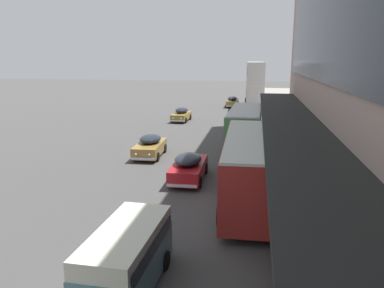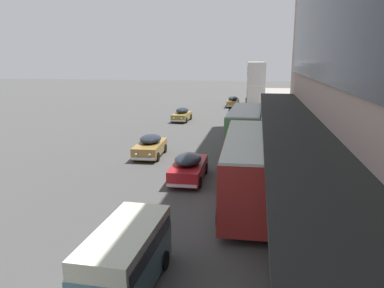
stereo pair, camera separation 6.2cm
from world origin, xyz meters
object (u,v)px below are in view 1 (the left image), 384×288
(transit_bus_kerbside_far, at_px, (251,165))
(sedan_oncoming_front, at_px, (251,111))
(transit_bus_kerbside_rear, at_px, (255,83))
(sedan_second_near, at_px, (232,101))
(vw_van, at_px, (128,253))
(sedan_lead_near, at_px, (150,146))
(transit_bus_kerbside_front, at_px, (245,125))
(sedan_trailing_mid, at_px, (189,167))
(fire_hydrant, at_px, (291,181))
(sedan_lead_mid, at_px, (181,114))

(transit_bus_kerbside_far, xyz_separation_m, sedan_oncoming_front, (-0.42, 27.89, -1.12))
(transit_bus_kerbside_rear, bearing_deg, sedan_second_near, -172.50)
(transit_bus_kerbside_rear, height_order, vw_van, transit_bus_kerbside_rear)
(transit_bus_kerbside_rear, relative_size, sedan_oncoming_front, 2.01)
(transit_bus_kerbside_far, xyz_separation_m, sedan_second_near, (-3.36, 38.12, -1.13))
(transit_bus_kerbside_rear, relative_size, sedan_lead_near, 2.20)
(sedan_oncoming_front, height_order, vw_van, vw_van)
(sedan_oncoming_front, xyz_separation_m, vw_van, (-3.16, -35.73, 0.31))
(sedan_oncoming_front, relative_size, vw_van, 1.05)
(transit_bus_kerbside_front, bearing_deg, sedan_trailing_mid, -107.40)
(sedan_oncoming_front, bearing_deg, vw_van, -95.05)
(sedan_second_near, bearing_deg, transit_bus_kerbside_far, -84.97)
(transit_bus_kerbside_rear, xyz_separation_m, sedan_lead_near, (-7.22, -30.72, -2.75))
(transit_bus_kerbside_far, relative_size, sedan_lead_near, 2.24)
(fire_hydrant, bearing_deg, transit_bus_kerbside_front, 105.68)
(vw_van, relative_size, fire_hydrant, 6.56)
(transit_bus_kerbside_rear, relative_size, fire_hydrant, 13.81)
(transit_bus_kerbside_far, relative_size, vw_van, 2.14)
(transit_bus_kerbside_rear, relative_size, sedan_lead_mid, 2.24)
(transit_bus_kerbside_rear, height_order, fire_hydrant, transit_bus_kerbside_rear)
(sedan_second_near, distance_m, sedan_lead_near, 30.57)
(transit_bus_kerbside_front, relative_size, sedan_second_near, 1.86)
(transit_bus_kerbside_rear, bearing_deg, sedan_trailing_mid, -95.52)
(sedan_second_near, bearing_deg, transit_bus_kerbside_front, -84.03)
(transit_bus_kerbside_far, relative_size, sedan_trailing_mid, 2.14)
(vw_van, bearing_deg, sedan_second_near, 89.73)
(transit_bus_kerbside_front, relative_size, sedan_trailing_mid, 1.98)
(sedan_lead_mid, distance_m, sedan_oncoming_front, 8.81)
(transit_bus_kerbside_front, relative_size, fire_hydrant, 13.06)
(sedan_second_near, distance_m, vw_van, 45.97)
(sedan_oncoming_front, xyz_separation_m, fire_hydrant, (2.62, -25.77, -0.29))
(sedan_lead_mid, height_order, vw_van, vw_van)
(sedan_lead_near, height_order, sedan_lead_mid, sedan_lead_near)
(sedan_second_near, distance_m, sedan_lead_mid, 15.08)
(transit_bus_kerbside_front, bearing_deg, sedan_lead_near, -146.27)
(transit_bus_kerbside_front, height_order, sedan_second_near, transit_bus_kerbside_front)
(transit_bus_kerbside_far, bearing_deg, sedan_second_near, 95.03)
(sedan_second_near, bearing_deg, transit_bus_kerbside_rear, 7.50)
(fire_hydrant, bearing_deg, vw_van, -120.12)
(transit_bus_kerbside_front, distance_m, sedan_oncoming_front, 15.62)
(transit_bus_kerbside_front, xyz_separation_m, sedan_trailing_mid, (-2.96, -9.44, -0.98))
(sedan_trailing_mid, bearing_deg, transit_bus_kerbside_rear, 84.48)
(transit_bus_kerbside_front, height_order, transit_bus_kerbside_far, transit_bus_kerbside_far)
(sedan_second_near, xyz_separation_m, sedan_lead_near, (-4.02, -30.30, -0.00))
(transit_bus_kerbside_rear, xyz_separation_m, transit_bus_kerbside_far, (0.17, -38.54, -1.62))
(transit_bus_kerbside_front, bearing_deg, fire_hydrant, -74.32)
(transit_bus_kerbside_rear, distance_m, sedan_lead_mid, 16.99)
(sedan_lead_near, bearing_deg, sedan_oncoming_front, 70.87)
(vw_van, bearing_deg, transit_bus_kerbside_front, 81.75)
(transit_bus_kerbside_far, bearing_deg, sedan_oncoming_front, 90.86)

